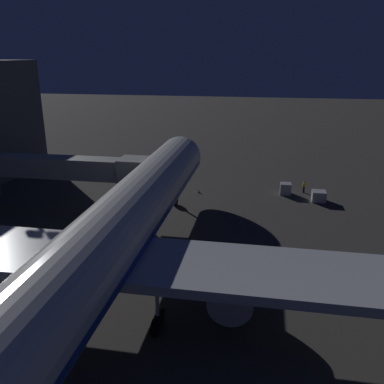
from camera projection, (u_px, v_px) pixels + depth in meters
ground_plane at (144, 256)px, 40.29m from camera, size 320.00×320.00×0.00m
airliner_at_gate at (107, 244)px, 30.08m from camera, size 53.30×59.78×19.63m
jet_bridge at (83, 168)px, 49.55m from camera, size 19.24×3.40×7.24m
baggage_container_mid_row at (319, 196)px, 55.04m from camera, size 1.80×1.80×1.41m
baggage_container_far_row at (286, 189)px, 57.79m from camera, size 1.50×1.51×1.59m
ground_crew_near_nose_gear at (304, 186)px, 58.32m from camera, size 0.40×0.40×1.68m
traffic_cone_nose_port at (199, 191)px, 58.45m from camera, size 0.36×0.36×0.55m
traffic_cone_nose_starboard at (169, 189)px, 59.18m from camera, size 0.36×0.36×0.55m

